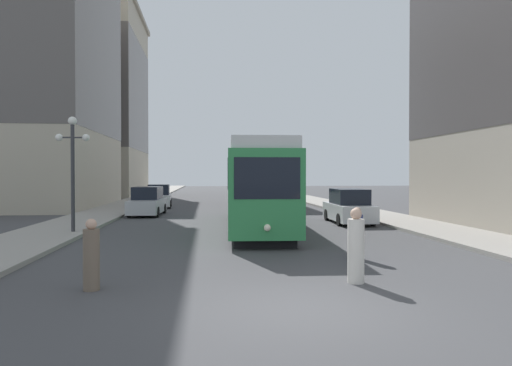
% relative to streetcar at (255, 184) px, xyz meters
% --- Properties ---
extents(ground_plane, '(200.00, 200.00, 0.00)m').
position_rel_streetcar_xyz_m(ground_plane, '(-0.48, -13.94, -2.10)').
color(ground_plane, '#424244').
extents(sidewalk_left, '(3.31, 120.00, 0.15)m').
position_rel_streetcar_xyz_m(sidewalk_left, '(-9.06, 26.06, -2.03)').
color(sidewalk_left, gray).
rests_on(sidewalk_left, ground).
extents(sidewalk_right, '(3.31, 120.00, 0.15)m').
position_rel_streetcar_xyz_m(sidewalk_right, '(8.10, 26.06, -2.03)').
color(sidewalk_right, gray).
rests_on(sidewalk_right, ground).
extents(streetcar, '(3.29, 14.86, 3.89)m').
position_rel_streetcar_xyz_m(streetcar, '(0.00, 0.00, 0.00)').
color(streetcar, black).
rests_on(streetcar, ground).
extents(transit_bus, '(2.75, 12.22, 3.45)m').
position_rel_streetcar_xyz_m(transit_bus, '(3.25, 15.68, -0.15)').
color(transit_bus, black).
rests_on(transit_bus, ground).
extents(parked_car_left_near, '(2.06, 4.38, 1.82)m').
position_rel_streetcar_xyz_m(parked_car_left_near, '(-6.11, 14.22, -1.26)').
color(parked_car_left_near, black).
rests_on(parked_car_left_near, ground).
extents(parked_car_left_mid, '(2.06, 4.77, 1.82)m').
position_rel_streetcar_xyz_m(parked_car_left_mid, '(-6.10, 7.23, -1.26)').
color(parked_car_left_mid, black).
rests_on(parked_car_left_mid, ground).
extents(parked_car_right_far, '(2.03, 4.69, 1.82)m').
position_rel_streetcar_xyz_m(parked_car_right_far, '(5.15, 1.21, -1.26)').
color(parked_car_right_far, black).
rests_on(parked_car_right_far, ground).
extents(pedestrian_crossing_near, '(0.35, 0.35, 1.57)m').
position_rel_streetcar_xyz_m(pedestrian_crossing_near, '(2.19, -8.95, -1.37)').
color(pedestrian_crossing_near, navy).
rests_on(pedestrian_crossing_near, ground).
extents(pedestrian_crossing_far, '(0.39, 0.39, 1.76)m').
position_rel_streetcar_xyz_m(pedestrian_crossing_far, '(1.16, -11.93, -1.28)').
color(pedestrian_crossing_far, beige).
rests_on(pedestrian_crossing_far, ground).
extents(pedestrian_on_sidewalk, '(0.35, 0.35, 1.58)m').
position_rel_streetcar_xyz_m(pedestrian_on_sidewalk, '(-4.87, -11.98, -1.36)').
color(pedestrian_on_sidewalk, '#6B5B4C').
rests_on(pedestrian_on_sidewalk, ground).
extents(lamp_post_left_near, '(1.41, 0.36, 4.88)m').
position_rel_streetcar_xyz_m(lamp_post_left_near, '(-8.01, -2.23, 1.30)').
color(lamp_post_left_near, '#333338').
rests_on(lamp_post_left_near, sidewalk_left).
extents(building_left_corner, '(15.20, 16.99, 22.94)m').
position_rel_streetcar_xyz_m(building_left_corner, '(-18.01, 36.26, 9.70)').
color(building_left_corner, '#B2A893').
rests_on(building_left_corner, ground).
extents(building_left_midblock, '(12.76, 16.16, 23.84)m').
position_rel_streetcar_xyz_m(building_left_midblock, '(-16.80, 15.78, 10.17)').
color(building_left_midblock, '#B2A893').
rests_on(building_left_midblock, ground).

